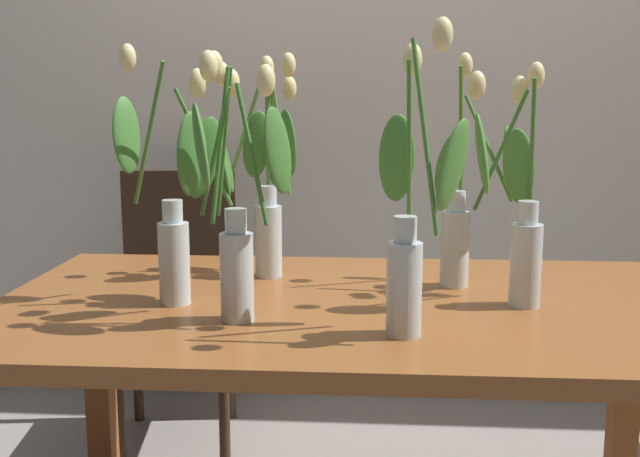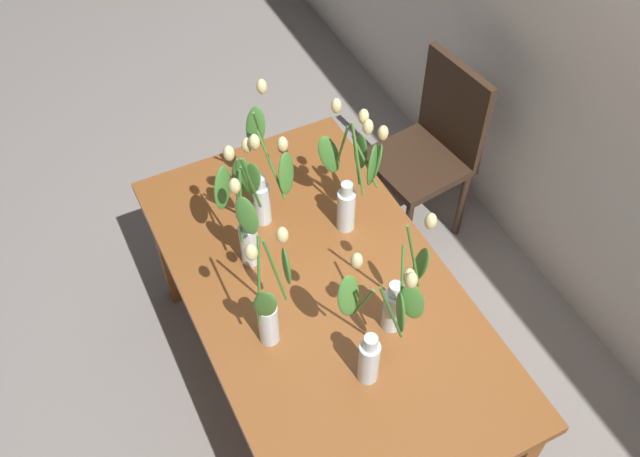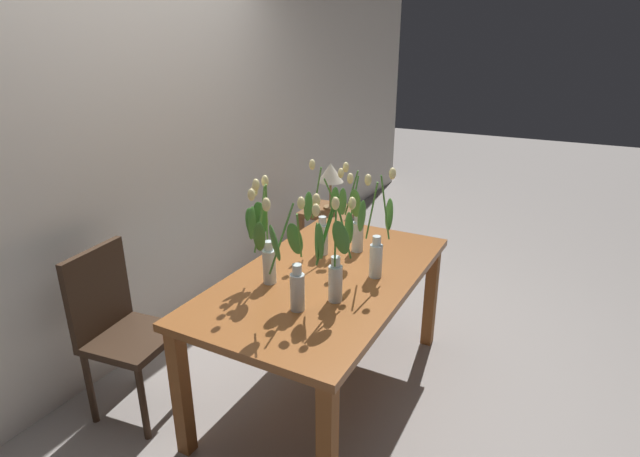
{
  "view_description": "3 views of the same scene",
  "coord_description": "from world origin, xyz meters",
  "views": [
    {
      "loc": [
        0.04,
        -1.64,
        1.19
      ],
      "look_at": [
        -0.07,
        -0.03,
        0.91
      ],
      "focal_mm": 42.56,
      "sensor_mm": 36.0,
      "label": 1
    },
    {
      "loc": [
        1.3,
        -0.65,
        2.8
      ],
      "look_at": [
        -0.08,
        0.04,
        0.97
      ],
      "focal_mm": 40.04,
      "sensor_mm": 36.0,
      "label": 2
    },
    {
      "loc": [
        -2.13,
        -1.09,
        1.91
      ],
      "look_at": [
        -0.03,
        0.02,
        1.01
      ],
      "focal_mm": 27.84,
      "sensor_mm": 36.0,
      "label": 3
    }
  ],
  "objects": [
    {
      "name": "tulip_vase_0",
      "position": [
        -0.23,
        0.24,
        0.97
      ],
      "size": [
        0.21,
        0.22,
        0.55
      ],
      "color": "silver",
      "rests_on": "dining_table"
    },
    {
      "name": "tulip_vase_5",
      "position": [
        -0.39,
        -0.04,
        0.93
      ],
      "size": [
        0.29,
        0.14,
        0.56
      ],
      "color": "silver",
      "rests_on": "dining_table"
    },
    {
      "name": "tulip_vase_3",
      "position": [
        -0.25,
        -0.17,
        0.97
      ],
      "size": [
        0.25,
        0.2,
        0.54
      ],
      "color": "silver",
      "rests_on": "dining_table"
    },
    {
      "name": "dining_chair",
      "position": [
        -0.64,
        0.89,
        0.52
      ],
      "size": [
        0.45,
        0.45,
        0.93
      ],
      "color": "#382619",
      "rests_on": "ground"
    },
    {
      "name": "tulip_vase_1",
      "position": [
        0.26,
        0.15,
        0.91
      ],
      "size": [
        0.21,
        0.19,
        0.55
      ],
      "color": "silver",
      "rests_on": "dining_table"
    },
    {
      "name": "tulip_vase_4",
      "position": [
        0.11,
        -0.24,
        0.93
      ],
      "size": [
        0.18,
        0.17,
        0.58
      ],
      "color": "silver",
      "rests_on": "dining_table"
    },
    {
      "name": "tulip_vase_2",
      "position": [
        0.35,
        -0.01,
        0.92
      ],
      "size": [
        0.18,
        0.18,
        0.52
      ],
      "color": "silver",
      "rests_on": "dining_table"
    },
    {
      "name": "room_wall_rear",
      "position": [
        0.0,
        1.29,
        1.35
      ],
      "size": [
        9.0,
        0.1,
        2.7
      ],
      "primitive_type": "cube",
      "color": "silver",
      "rests_on": "ground"
    },
    {
      "name": "dining_table",
      "position": [
        0.0,
        0.0,
        0.65
      ],
      "size": [
        1.6,
        0.9,
        0.74
      ],
      "color": "brown",
      "rests_on": "ground"
    }
  ]
}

